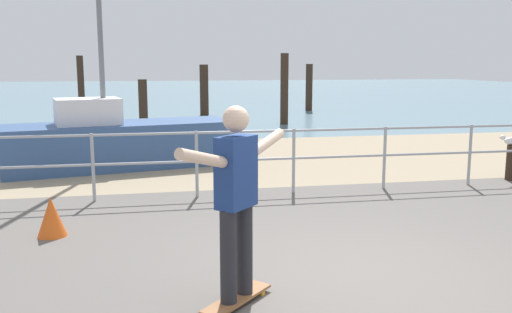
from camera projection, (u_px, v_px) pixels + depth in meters
The scene contains 14 objects.
beach_strip at pixel (241, 159), 12.17m from camera, with size 24.00×6.00×0.04m, color tan.
sea_surface at pixel (176, 92), 39.28m from camera, with size 72.00×50.00×0.04m, color slate.
railing_fence at pixel (145, 155), 8.39m from camera, with size 13.92×0.05×1.05m.
sailboat at pixel (129, 141), 11.13m from camera, with size 5.07×2.32×5.64m.
skateboard at pixel (237, 299), 4.79m from camera, with size 0.70×0.71×0.08m.
skateboarder at pixel (236, 192), 4.64m from camera, with size 1.07×1.10×1.65m.
bollard_short at pixel (511, 163), 9.84m from camera, with size 0.18×0.18×0.65m, color #332319.
seagull at pixel (512, 140), 9.77m from camera, with size 0.49×0.18×0.18m.
groyne_post_0 at pixel (81, 87), 21.11m from camera, with size 0.25×0.25×2.34m, color #332319.
groyne_post_1 at pixel (143, 104), 17.53m from camera, with size 0.28×0.28×1.56m, color #332319.
groyne_post_2 at pixel (204, 90), 21.83m from camera, with size 0.34×0.34×2.00m, color #332319.
groyne_post_3 at pixel (284, 89), 18.64m from camera, with size 0.27×0.27×2.39m, color #332319.
groyne_post_4 at pixel (309, 88), 23.97m from camera, with size 0.29×0.29×2.02m, color #332319.
traffic_cone at pixel (51, 218), 6.65m from camera, with size 0.36×0.36×0.50m, color #E55919.
Camera 1 is at (-1.94, -4.84, 2.08)m, focal length 39.07 mm.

